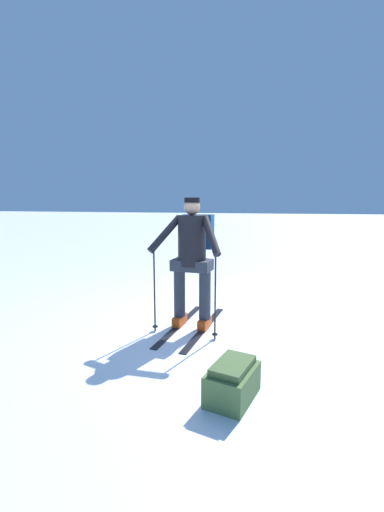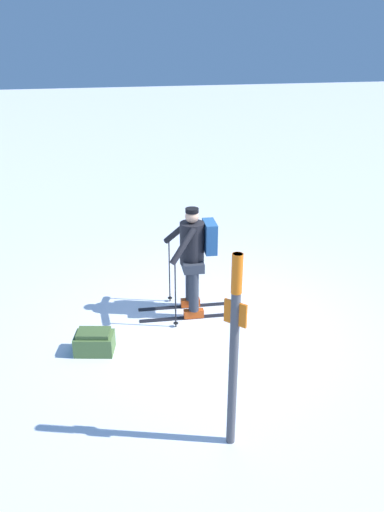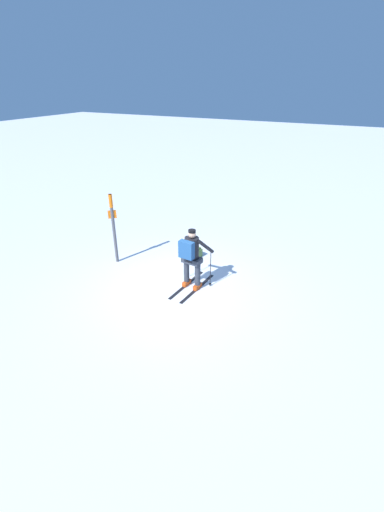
# 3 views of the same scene
# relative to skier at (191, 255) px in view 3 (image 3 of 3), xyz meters

# --- Properties ---
(ground_plane) EXTENTS (80.00, 80.00, 0.00)m
(ground_plane) POSITION_rel_skier_xyz_m (-0.31, -0.21, -0.98)
(ground_plane) COLOR white
(skier) EXTENTS (0.96, 1.68, 1.69)m
(skier) POSITION_rel_skier_xyz_m (0.00, 0.00, 0.00)
(skier) COLOR black
(skier) RESTS_ON ground_plane
(dropped_backpack) EXTENTS (0.45, 0.58, 0.33)m
(dropped_backpack) POSITION_rel_skier_xyz_m (-0.72, 1.57, -0.83)
(dropped_backpack) COLOR #4C6B38
(dropped_backpack) RESTS_ON ground_plane
(trail_marker) EXTENTS (0.20, 0.17, 2.15)m
(trail_marker) POSITION_rel_skier_xyz_m (-2.73, 0.30, 0.28)
(trail_marker) COLOR #4C4C51
(trail_marker) RESTS_ON ground_plane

